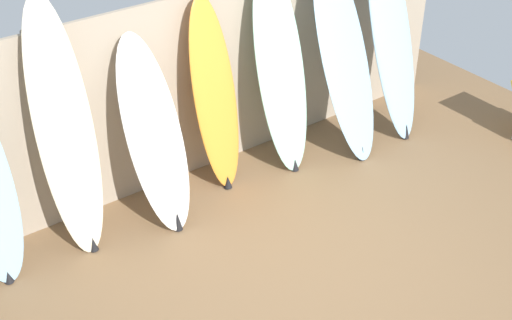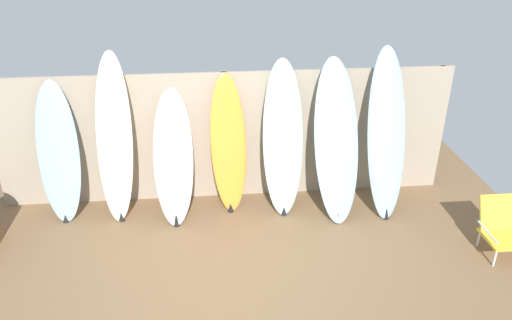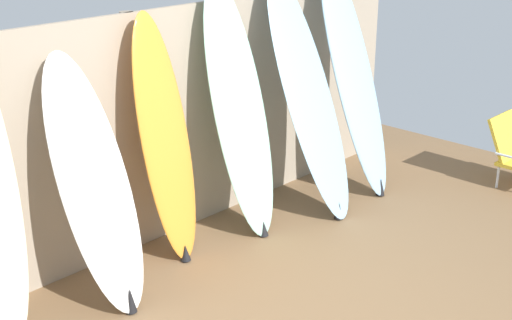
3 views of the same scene
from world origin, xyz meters
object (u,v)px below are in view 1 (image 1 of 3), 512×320
surfboard_skyblue_6 (392,35)px  surfboard_cream_1 (65,133)px  surfboard_skyblue_5 (345,58)px  surfboard_white_2 (154,136)px  surfboard_orange_3 (215,97)px  surfboard_seafoam_4 (281,71)px

surfboard_skyblue_6 → surfboard_cream_1: bearing=177.6°
surfboard_cream_1 → surfboard_skyblue_5: size_ratio=1.07×
surfboard_white_2 → surfboard_orange_3: (0.71, 0.14, 0.09)m
surfboard_cream_1 → surfboard_orange_3: 1.43m
surfboard_cream_1 → surfboard_skyblue_5: bearing=-3.6°
surfboard_cream_1 → surfboard_orange_3: size_ratio=1.17×
surfboard_seafoam_4 → surfboard_skyblue_5: 0.68m
surfboard_skyblue_6 → surfboard_orange_3: bearing=175.0°
surfboard_cream_1 → surfboard_skyblue_5: 2.80m
surfboard_cream_1 → surfboard_orange_3: surfboard_cream_1 is taller
surfboard_white_2 → surfboard_seafoam_4: 1.42m
surfboard_white_2 → surfboard_orange_3: bearing=11.1°
surfboard_white_2 → surfboard_skyblue_6: size_ratio=0.78×
surfboard_white_2 → surfboard_skyblue_6: bearing=-0.8°
surfboard_skyblue_5 → surfboard_skyblue_6: (0.66, 0.03, 0.07)m
surfboard_orange_3 → surfboard_seafoam_4: 0.71m
surfboard_white_2 → surfboard_skyblue_5: surfboard_skyblue_5 is taller
surfboard_cream_1 → surfboard_seafoam_4: size_ratio=1.07×
surfboard_orange_3 → surfboard_skyblue_5: 1.38m
surfboard_seafoam_4 → surfboard_skyblue_6: size_ratio=0.94×
surfboard_cream_1 → surfboard_seafoam_4: (2.13, -0.03, -0.07)m
surfboard_skyblue_5 → surfboard_skyblue_6: size_ratio=0.94×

